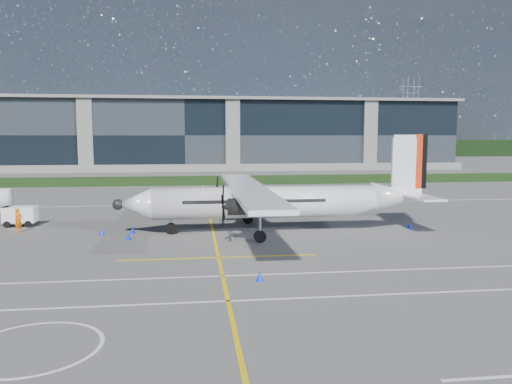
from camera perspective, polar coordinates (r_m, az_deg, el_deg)
The scene contains 16 objects.
ground at distance 75.59m, azimuth -8.38°, elevation 0.79°, with size 400.00×400.00×0.00m, color #565451.
grass_strip at distance 83.55m, azimuth -8.28°, elevation 1.33°, with size 400.00×18.00×0.04m, color black.
terminal_building at distance 115.24m, azimuth -8.06°, elevation 6.41°, with size 120.00×20.00×15.00m, color black.
tree_line at distance 175.29m, azimuth -7.78°, elevation 4.89°, with size 400.00×6.00×6.00m, color black.
pylon_east at distance 203.31m, azimuth 17.18°, elevation 8.24°, with size 9.00×4.60×30.00m, color gray, non-canonical shape.
yellow_taxiway_centerline at distance 45.82m, azimuth -5.34°, elevation -2.73°, with size 0.20×70.00×0.01m, color yellow.
white_lane_line at distance 22.47m, azimuth -11.06°, elevation -12.44°, with size 90.00×0.15×0.01m, color white.
turboprop_aircraft at distance 37.64m, azimuth 2.35°, elevation 0.99°, with size 23.76×24.64×7.39m, color white, non-canonical shape.
baggage_tug at distance 44.66m, azimuth -25.34°, elevation -2.52°, with size 2.66×1.60×1.60m, color white, non-canonical shape.
ground_crew_person at distance 41.67m, azimuth -25.52°, elevation -2.79°, with size 0.85×0.61×2.08m, color #F25907.
safety_cone_nose_port at distance 36.18m, azimuth -14.41°, elevation -4.94°, with size 0.36×0.36×0.50m, color #0E28EE.
safety_cone_portwing at distance 25.31m, azimuth 0.43°, elevation -9.59°, with size 0.36×0.36×0.50m, color #0E28EE.
safety_cone_fwd at distance 38.62m, azimuth -17.20°, elevation -4.32°, with size 0.36×0.36×0.50m, color #0E28EE.
safety_cone_stbdwing at distance 50.02m, azimuth -2.79°, elevation -1.66°, with size 0.36×0.36×0.50m, color #0E28EE.
safety_cone_nose_stbd at distance 38.59m, azimuth -13.93°, elevation -4.22°, with size 0.36×0.36×0.50m, color #0E28EE.
safety_cone_tail at distance 41.16m, azimuth 17.14°, elevation -3.67°, with size 0.36×0.36×0.50m, color #0E28EE.
Camera 1 is at (1.54, -35.23, 7.19)m, focal length 35.00 mm.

